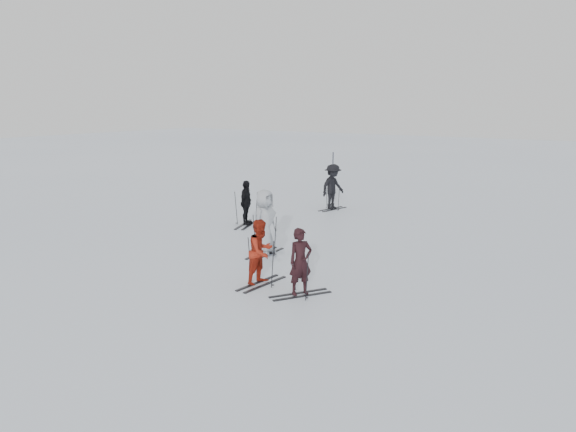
# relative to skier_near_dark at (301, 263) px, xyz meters

# --- Properties ---
(ground) EXTENTS (120.00, 120.00, 0.00)m
(ground) POSITION_rel_skier_near_dark_xyz_m (-2.83, 2.76, -0.82)
(ground) COLOR silver
(ground) RESTS_ON ground
(skier_near_dark) EXTENTS (0.65, 0.71, 1.63)m
(skier_near_dark) POSITION_rel_skier_near_dark_xyz_m (0.00, 0.00, 0.00)
(skier_near_dark) COLOR black
(skier_near_dark) RESTS_ON ground
(skier_red) EXTENTS (0.68, 0.85, 1.68)m
(skier_red) POSITION_rel_skier_near_dark_xyz_m (-1.29, 0.15, 0.02)
(skier_red) COLOR maroon
(skier_red) RESTS_ON ground
(skier_grey) EXTENTS (0.67, 0.99, 1.99)m
(skier_grey) POSITION_rel_skier_near_dark_xyz_m (-2.90, 2.57, 0.18)
(skier_grey) COLOR #A0A4A9
(skier_grey) RESTS_ON ground
(skier_uphill_left) EXTENTS (0.70, 1.06, 1.68)m
(skier_uphill_left) POSITION_rel_skier_near_dark_xyz_m (-5.89, 5.53, 0.02)
(skier_uphill_left) COLOR black
(skier_uphill_left) RESTS_ON ground
(skier_uphill_far) EXTENTS (0.98, 1.38, 1.95)m
(skier_uphill_far) POSITION_rel_skier_near_dark_xyz_m (-4.68, 10.11, 0.16)
(skier_uphill_far) COLOR black
(skier_uphill_far) RESTS_ON ground
(skis_near_dark) EXTENTS (1.81, 1.57, 1.17)m
(skis_near_dark) POSITION_rel_skier_near_dark_xyz_m (0.00, 0.00, -0.23)
(skis_near_dark) COLOR black
(skis_near_dark) RESTS_ON ground
(skis_red) EXTENTS (1.75, 1.00, 1.24)m
(skis_red) POSITION_rel_skier_near_dark_xyz_m (-1.29, 0.15, -0.20)
(skis_red) COLOR black
(skis_red) RESTS_ON ground
(skis_grey) EXTENTS (1.75, 0.97, 1.25)m
(skis_grey) POSITION_rel_skier_near_dark_xyz_m (-2.90, 2.57, -0.19)
(skis_grey) COLOR black
(skis_grey) RESTS_ON ground
(skis_uphill_left) EXTENTS (2.03, 1.49, 1.33)m
(skis_uphill_left) POSITION_rel_skier_near_dark_xyz_m (-5.89, 5.53, -0.15)
(skis_uphill_left) COLOR black
(skis_uphill_left) RESTS_ON ground
(skis_uphill_far) EXTENTS (1.72, 1.15, 1.15)m
(skis_uphill_far) POSITION_rel_skier_near_dark_xyz_m (-4.68, 10.11, -0.24)
(skis_uphill_far) COLOR black
(skis_uphill_far) RESTS_ON ground
(piste_marker) EXTENTS (0.06, 0.06, 2.22)m
(piste_marker) POSITION_rel_skier_near_dark_xyz_m (-6.17, 12.80, 0.29)
(piste_marker) COLOR black
(piste_marker) RESTS_ON ground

